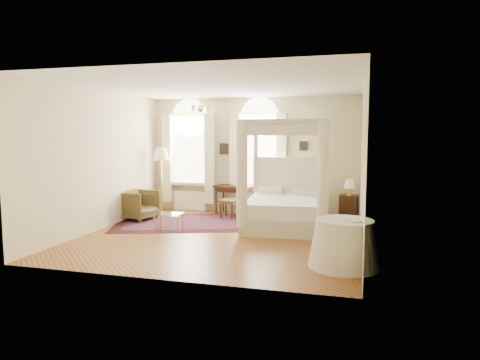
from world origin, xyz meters
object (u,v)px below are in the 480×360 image
object	(u,v)px
canopy_bed	(285,204)
coffee_table	(169,215)
stool	(229,203)
side_table	(344,244)
writing_desk	(234,189)
nightstand	(348,207)
armchair	(138,205)
floor_lamp	(161,157)

from	to	relation	value
canopy_bed	coffee_table	distance (m)	2.80
stool	side_table	xyz separation A→B (m)	(3.12, -3.63, -0.02)
writing_desk	nightstand	bearing A→B (deg)	0.00
armchair	floor_lamp	size ratio (longest dim) A/B	0.46
coffee_table	armchair	bearing A→B (deg)	141.09
canopy_bed	stool	world-z (taller)	canopy_bed
coffee_table	floor_lamp	xyz separation A→B (m)	(-1.23, 2.22, 1.22)
nightstand	stool	bearing A→B (deg)	-168.11
armchair	floor_lamp	world-z (taller)	floor_lamp
writing_desk	armchair	xyz separation A→B (m)	(-2.25, -1.46, -0.31)
armchair	floor_lamp	xyz separation A→B (m)	(0.16, 1.10, 1.21)
stool	side_table	size ratio (longest dim) A/B	0.42
nightstand	floor_lamp	size ratio (longest dim) A/B	0.35
writing_desk	side_table	distance (m)	5.33
floor_lamp	side_table	size ratio (longest dim) A/B	1.57
writing_desk	coffee_table	world-z (taller)	writing_desk
floor_lamp	coffee_table	bearing A→B (deg)	-61.05
canopy_bed	nightstand	size ratio (longest dim) A/B	3.97
armchair	side_table	distance (m)	6.09
stool	floor_lamp	bearing A→B (deg)	172.08
nightstand	coffee_table	xyz separation A→B (m)	(-4.02, -2.58, 0.06)
coffee_table	stool	bearing A→B (deg)	65.10
nightstand	floor_lamp	xyz separation A→B (m)	(-5.24, -0.36, 1.28)
coffee_table	side_table	size ratio (longest dim) A/B	0.55
floor_lamp	nightstand	bearing A→B (deg)	3.96
stool	armchair	distance (m)	2.41
canopy_bed	writing_desk	bearing A→B (deg)	139.25
canopy_bed	armchair	world-z (taller)	canopy_bed
armchair	coffee_table	size ratio (longest dim) A/B	1.30
writing_desk	floor_lamp	size ratio (longest dim) A/B	0.63
stool	side_table	world-z (taller)	side_table
canopy_bed	armchair	size ratio (longest dim) A/B	3.00
stool	coffee_table	distance (m)	2.12
floor_lamp	side_table	world-z (taller)	floor_lamp
canopy_bed	stool	xyz separation A→B (m)	(-1.66, 0.80, -0.17)
writing_desk	coffee_table	size ratio (longest dim) A/B	1.79
writing_desk	stool	world-z (taller)	writing_desk
stool	armchair	bearing A→B (deg)	-160.47
armchair	coffee_table	bearing A→B (deg)	-116.97
writing_desk	floor_lamp	world-z (taller)	floor_lamp
nightstand	armchair	size ratio (longest dim) A/B	0.76
floor_lamp	stool	bearing A→B (deg)	-7.92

